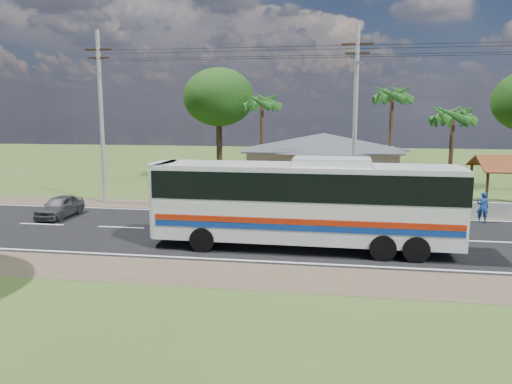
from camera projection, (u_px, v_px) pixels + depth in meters
ground at (294, 234)px, 24.49m from camera, size 120.00×120.00×0.00m
road at (294, 234)px, 24.49m from camera, size 120.00×16.00×0.03m
house at (323, 157)px, 36.57m from camera, size 12.40×10.00×5.00m
utility_poles at (350, 115)px, 29.46m from camera, size 32.80×2.22×11.00m
palm_near at (453, 115)px, 32.79m from camera, size 2.80×2.80×6.70m
palm_mid at (392, 95)px, 37.49m from camera, size 2.80×2.80×8.20m
palm_far at (262, 102)px, 39.63m from camera, size 2.80×2.80×7.70m
tree_behind_house at (219, 98)px, 42.14m from camera, size 6.00×6.00×9.61m
coach_bus at (306, 197)px, 21.57m from camera, size 13.04×2.98×4.04m
motorcycle at (417, 204)px, 30.03m from camera, size 1.84×0.84×0.93m
person at (483, 207)px, 26.91m from camera, size 0.69×0.52×1.71m
small_car at (60, 206)px, 28.37m from camera, size 1.52×3.66×1.24m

